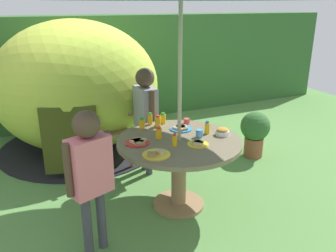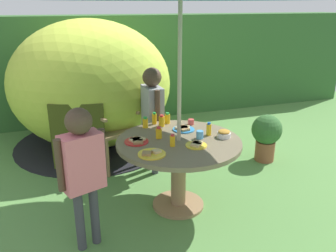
{
  "view_description": "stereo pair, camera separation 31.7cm",
  "coord_description": "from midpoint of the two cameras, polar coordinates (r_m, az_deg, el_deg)",
  "views": [
    {
      "loc": [
        -1.34,
        -2.65,
        1.89
      ],
      "look_at": [
        -0.08,
        0.07,
        0.82
      ],
      "focal_mm": 36.98,
      "sensor_mm": 36.0,
      "label": 1
    },
    {
      "loc": [
        -1.04,
        -2.77,
        1.89
      ],
      "look_at": [
        -0.08,
        0.07,
        0.82
      ],
      "focal_mm": 36.98,
      "sensor_mm": 36.0,
      "label": 2
    }
  ],
  "objects": [
    {
      "name": "juice_bottle_spot_a",
      "position": [
        3.61,
        2.42,
        1.23
      ],
      "size": [
        0.06,
        0.06,
        0.12
      ],
      "color": "yellow",
      "rests_on": "garden_table"
    },
    {
      "name": "juice_bottle_back_edge",
      "position": [
        3.21,
        1.3,
        -1.18
      ],
      "size": [
        0.06,
        0.06,
        0.11
      ],
      "color": "yellow",
      "rests_on": "garden_table"
    },
    {
      "name": "juice_bottle_center_back",
      "position": [
        3.32,
        9.48,
        -0.58
      ],
      "size": [
        0.05,
        0.05,
        0.13
      ],
      "color": "yellow",
      "rests_on": "garden_table"
    },
    {
      "name": "garden_table",
      "position": [
        3.25,
        4.58,
        -4.84
      ],
      "size": [
        1.16,
        1.16,
        0.69
      ],
      "color": "#93704C",
      "rests_on": "ground_plane"
    },
    {
      "name": "cup_near",
      "position": [
        3.24,
        8.08,
        -1.47
      ],
      "size": [
        0.07,
        0.07,
        0.07
      ],
      "primitive_type": "cylinder",
      "color": "#4C99D8",
      "rests_on": "garden_table"
    },
    {
      "name": "hedge_backdrop",
      "position": [
        6.03,
        -7.15,
        9.6
      ],
      "size": [
        9.0,
        0.7,
        1.71
      ],
      "primitive_type": "cube",
      "color": "#33602D",
      "rests_on": "ground_plane"
    },
    {
      "name": "ground_plane",
      "position": [
        3.51,
        4.33,
        -13.11
      ],
      "size": [
        10.0,
        10.0,
        0.02
      ],
      "primitive_type": "cube",
      "color": "#548442"
    },
    {
      "name": "cup_far",
      "position": [
        3.6,
        6.32,
        0.64
      ],
      "size": [
        0.06,
        0.06,
        0.06
      ],
      "primitive_type": "cylinder",
      "color": "#E04C47",
      "rests_on": "garden_table"
    },
    {
      "name": "child_in_grey_shirt",
      "position": [
        3.86,
        -0.23,
        3.08
      ],
      "size": [
        0.21,
        0.42,
        1.23
      ],
      "rotation": [
        0.0,
        0.0,
        -1.55
      ],
      "color": "#3F3F47",
      "rests_on": "ground_plane"
    },
    {
      "name": "wooden_chair",
      "position": [
        4.18,
        -7.6,
        0.92
      ],
      "size": [
        0.61,
        0.6,
        1.0
      ],
      "rotation": [
        0.0,
        0.0,
        0.37
      ],
      "color": "#93704C",
      "rests_on": "ground_plane"
    },
    {
      "name": "plate_center_front",
      "position": [
        2.87,
        0.43,
        -4.65
      ],
      "size": [
        0.23,
        0.23,
        0.03
      ],
      "color": "yellow",
      "rests_on": "garden_table"
    },
    {
      "name": "dome_tent",
      "position": [
        4.77,
        -10.77,
        6.69
      ],
      "size": [
        2.72,
        2.72,
        1.71
      ],
      "rotation": [
        0.0,
        0.0,
        -0.29
      ],
      "color": "#B2C63F",
      "rests_on": "ground_plane"
    },
    {
      "name": "potted_plant",
      "position": [
        4.5,
        17.88,
        -1.34
      ],
      "size": [
        0.37,
        0.37,
        0.6
      ],
      "color": "brown",
      "rests_on": "ground_plane"
    },
    {
      "name": "juice_bottle_near_left",
      "position": [
        3.52,
        1.53,
        0.79
      ],
      "size": [
        0.06,
        0.06,
        0.12
      ],
      "color": "yellow",
      "rests_on": "garden_table"
    },
    {
      "name": "juice_bottle_mid_right",
      "position": [
        3.48,
        -1.17,
        0.51
      ],
      "size": [
        0.06,
        0.06,
        0.11
      ],
      "color": "yellow",
      "rests_on": "garden_table"
    },
    {
      "name": "plate_mid_left",
      "position": [
        3.13,
        -2.28,
        -2.51
      ],
      "size": [
        0.22,
        0.22,
        0.03
      ],
      "color": "red",
      "rests_on": "garden_table"
    },
    {
      "name": "snack_bowl",
      "position": [
        3.3,
        11.94,
        -1.32
      ],
      "size": [
        0.13,
        0.13,
        0.07
      ],
      "color": "white",
      "rests_on": "garden_table"
    },
    {
      "name": "plate_near_right",
      "position": [
        3.07,
        7.66,
        -3.13
      ],
      "size": [
        0.19,
        0.19,
        0.03
      ],
      "color": "yellow",
      "rests_on": "garden_table"
    },
    {
      "name": "plate_far_right",
      "position": [
        3.44,
        5.22,
        -0.5
      ],
      "size": [
        0.22,
        0.22,
        0.03
      ],
      "color": "#338CD8",
      "rests_on": "garden_table"
    },
    {
      "name": "child_in_pink_shirt",
      "position": [
        2.66,
        -10.66,
        -5.96
      ],
      "size": [
        0.38,
        0.26,
        1.18
      ],
      "rotation": [
        0.0,
        0.0,
        0.34
      ],
      "color": "#3F3F47",
      "rests_on": "ground_plane"
    },
    {
      "name": "juice_bottle_far_left",
      "position": [
        3.58,
        0.27,
        1.2
      ],
      "size": [
        0.05,
        0.05,
        0.13
      ],
      "color": "yellow",
      "rests_on": "garden_table"
    },
    {
      "name": "juice_bottle_front_edge",
      "position": [
        3.04,
        3.74,
        -2.46
      ],
      "size": [
        0.05,
        0.05,
        0.11
      ],
      "color": "yellow",
      "rests_on": "garden_table"
    }
  ]
}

